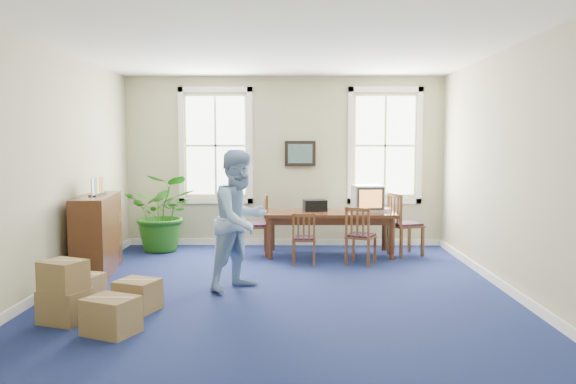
{
  "coord_description": "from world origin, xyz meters",
  "views": [
    {
      "loc": [
        0.19,
        -7.39,
        1.95
      ],
      "look_at": [
        0.1,
        0.6,
        1.25
      ],
      "focal_mm": 35.0,
      "sensor_mm": 36.0,
      "label": 1
    }
  ],
  "objects_px": {
    "man": "(240,220)",
    "potted_plant": "(163,213)",
    "conference_table": "(330,233)",
    "chair_near_left": "(304,238)",
    "crt_tv": "(368,198)",
    "credenza": "(97,232)",
    "cardboard_boxes": "(83,288)"
  },
  "relations": [
    {
      "from": "man",
      "to": "potted_plant",
      "type": "xyz_separation_m",
      "value": [
        -1.64,
        2.64,
        -0.23
      ]
    },
    {
      "from": "conference_table",
      "to": "potted_plant",
      "type": "relative_size",
      "value": 1.6
    },
    {
      "from": "chair_near_left",
      "to": "crt_tv",
      "type": "bearing_deg",
      "value": -141.16
    },
    {
      "from": "potted_plant",
      "to": "conference_table",
      "type": "bearing_deg",
      "value": -6.28
    },
    {
      "from": "crt_tv",
      "to": "credenza",
      "type": "bearing_deg",
      "value": -165.28
    },
    {
      "from": "crt_tv",
      "to": "chair_near_left",
      "type": "distance_m",
      "value": 1.5
    },
    {
      "from": "crt_tv",
      "to": "credenza",
      "type": "height_order",
      "value": "credenza"
    },
    {
      "from": "crt_tv",
      "to": "potted_plant",
      "type": "distance_m",
      "value": 3.66
    },
    {
      "from": "credenza",
      "to": "potted_plant",
      "type": "distance_m",
      "value": 1.86
    },
    {
      "from": "chair_near_left",
      "to": "man",
      "type": "bearing_deg",
      "value": 63.32
    },
    {
      "from": "potted_plant",
      "to": "cardboard_boxes",
      "type": "bearing_deg",
      "value": -89.43
    },
    {
      "from": "man",
      "to": "credenza",
      "type": "bearing_deg",
      "value": 109.27
    },
    {
      "from": "conference_table",
      "to": "credenza",
      "type": "height_order",
      "value": "credenza"
    },
    {
      "from": "potted_plant",
      "to": "cardboard_boxes",
      "type": "xyz_separation_m",
      "value": [
        0.04,
        -3.98,
        -0.34
      ]
    },
    {
      "from": "crt_tv",
      "to": "man",
      "type": "height_order",
      "value": "man"
    },
    {
      "from": "conference_table",
      "to": "potted_plant",
      "type": "distance_m",
      "value": 3.01
    },
    {
      "from": "potted_plant",
      "to": "cardboard_boxes",
      "type": "relative_size",
      "value": 1.11
    },
    {
      "from": "conference_table",
      "to": "man",
      "type": "xyz_separation_m",
      "value": [
        -1.33,
        -2.31,
        0.55
      ]
    },
    {
      "from": "potted_plant",
      "to": "cardboard_boxes",
      "type": "distance_m",
      "value": 4.0
    },
    {
      "from": "man",
      "to": "crt_tv",
      "type": "bearing_deg",
      "value": 0.41
    },
    {
      "from": "credenza",
      "to": "man",
      "type": "bearing_deg",
      "value": -29.42
    },
    {
      "from": "cardboard_boxes",
      "to": "credenza",
      "type": "bearing_deg",
      "value": 105.57
    },
    {
      "from": "potted_plant",
      "to": "cardboard_boxes",
      "type": "height_order",
      "value": "potted_plant"
    },
    {
      "from": "credenza",
      "to": "potted_plant",
      "type": "height_order",
      "value": "potted_plant"
    },
    {
      "from": "man",
      "to": "credenza",
      "type": "distance_m",
      "value": 2.4
    },
    {
      "from": "cardboard_boxes",
      "to": "conference_table",
      "type": "bearing_deg",
      "value": 51.22
    },
    {
      "from": "crt_tv",
      "to": "potted_plant",
      "type": "relative_size",
      "value": 0.39
    },
    {
      "from": "conference_table",
      "to": "chair_near_left",
      "type": "xyz_separation_m",
      "value": [
        -0.46,
        -0.76,
        0.04
      ]
    },
    {
      "from": "crt_tv",
      "to": "credenza",
      "type": "xyz_separation_m",
      "value": [
        -4.22,
        -1.49,
        -0.36
      ]
    },
    {
      "from": "conference_table",
      "to": "cardboard_boxes",
      "type": "bearing_deg",
      "value": -128.64
    },
    {
      "from": "crt_tv",
      "to": "man",
      "type": "xyz_separation_m",
      "value": [
        -1.99,
        -2.36,
        -0.06
      ]
    },
    {
      "from": "conference_table",
      "to": "cardboard_boxes",
      "type": "xyz_separation_m",
      "value": [
        -2.94,
        -3.66,
        -0.02
      ]
    }
  ]
}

